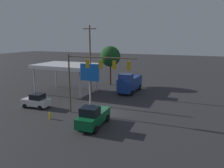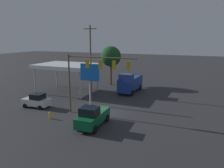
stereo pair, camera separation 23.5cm
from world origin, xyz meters
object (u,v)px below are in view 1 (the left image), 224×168
object	(u,v)px
street_tree	(110,56)
traffic_signal_assembly	(94,70)
utility_pole	(90,58)
delivery_truck	(130,83)
price_sign	(90,74)
pickup_parked	(93,117)
fire_hydrant	(50,115)
hatchback_crossing	(36,101)

from	to	relation	value
street_tree	traffic_signal_assembly	bearing A→B (deg)	106.56
utility_pole	delivery_truck	world-z (taller)	utility_pole
delivery_truck	utility_pole	bearing A→B (deg)	-60.41
utility_pole	price_sign	xyz separation A→B (m)	(-3.14, 6.18, -1.60)
traffic_signal_assembly	utility_pole	bearing A→B (deg)	-59.85
price_sign	delivery_truck	size ratio (longest dim) A/B	0.87
traffic_signal_assembly	street_tree	size ratio (longest dim) A/B	1.14
utility_pole	pickup_parked	size ratio (longest dim) A/B	2.19
delivery_truck	pickup_parked	distance (m)	16.09
traffic_signal_assembly	delivery_truck	distance (m)	13.62
traffic_signal_assembly	delivery_truck	bearing A→B (deg)	-91.73
utility_pole	price_sign	distance (m)	7.12
price_sign	fire_hydrant	size ratio (longest dim) A/B	6.79
traffic_signal_assembly	price_sign	size ratio (longest dim) A/B	1.51
traffic_signal_assembly	pickup_parked	distance (m)	5.76
utility_pole	traffic_signal_assembly	bearing A→B (deg)	120.15
delivery_truck	street_tree	size ratio (longest dim) A/B	0.88
price_sign	street_tree	distance (m)	14.19
hatchback_crossing	fire_hydrant	distance (m)	5.38
price_sign	hatchback_crossing	xyz separation A→B (m)	(6.40, 3.83, -3.52)
delivery_truck	pickup_parked	bearing A→B (deg)	5.78
fire_hydrant	street_tree	bearing A→B (deg)	-87.94
street_tree	fire_hydrant	distance (m)	21.31
traffic_signal_assembly	pickup_parked	size ratio (longest dim) A/B	1.70
delivery_truck	fire_hydrant	distance (m)	16.81
price_sign	pickup_parked	xyz separation A→B (m)	(-3.89, 6.74, -3.36)
pickup_parked	street_tree	size ratio (longest dim) A/B	0.67
fire_hydrant	utility_pole	bearing A→B (deg)	-84.50
traffic_signal_assembly	pickup_parked	world-z (taller)	traffic_signal_assembly
hatchback_crossing	pickup_parked	size ratio (longest dim) A/B	0.74
price_sign	street_tree	xyz separation A→B (m)	(2.64, -13.88, 1.33)
traffic_signal_assembly	hatchback_crossing	world-z (taller)	traffic_signal_assembly
hatchback_crossing	fire_hydrant	world-z (taller)	hatchback_crossing
utility_pole	hatchback_crossing	size ratio (longest dim) A/B	2.96
price_sign	fire_hydrant	bearing A→B (deg)	74.23
price_sign	hatchback_crossing	distance (m)	8.25
utility_pole	street_tree	bearing A→B (deg)	-93.74
price_sign	delivery_truck	distance (m)	10.16
delivery_truck	traffic_signal_assembly	bearing A→B (deg)	0.77
utility_pole	delivery_truck	distance (m)	8.15
traffic_signal_assembly	hatchback_crossing	bearing A→B (deg)	0.99
pickup_parked	street_tree	distance (m)	22.13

